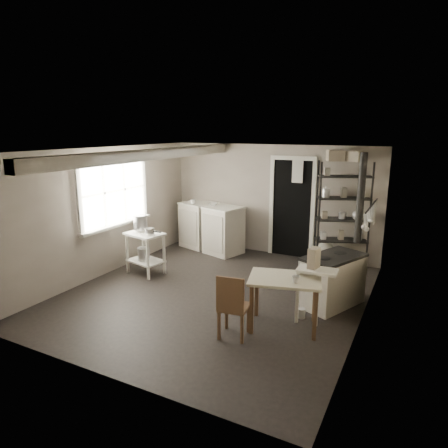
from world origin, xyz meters
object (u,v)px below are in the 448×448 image
at_px(prep_table, 146,253).
at_px(flour_sack, 325,254).
at_px(shelf_rack, 342,219).
at_px(stove, 333,277).
at_px(base_cabinets, 211,229).
at_px(stockpot, 140,222).
at_px(chair, 234,301).
at_px(work_table, 284,301).

relative_size(prep_table, flour_sack, 1.61).
bearing_deg(shelf_rack, stove, -105.36).
bearing_deg(flour_sack, prep_table, -145.90).
xyz_separation_m(base_cabinets, stove, (3.01, -1.66, -0.02)).
distance_m(prep_table, base_cabinets, 1.89).
bearing_deg(stockpot, chair, -28.34).
distance_m(shelf_rack, stove, 1.90).
xyz_separation_m(prep_table, base_cabinets, (0.34, 1.86, 0.06)).
relative_size(prep_table, base_cabinets, 0.50).
bearing_deg(work_table, shelf_rack, 86.68).
relative_size(work_table, flour_sack, 1.95).
xyz_separation_m(prep_table, stockpot, (-0.14, 0.06, 0.54)).
bearing_deg(work_table, prep_table, 164.51).
bearing_deg(flour_sack, chair, -96.98).
relative_size(stove, flour_sack, 2.07).
height_order(prep_table, flour_sack, prep_table).
xyz_separation_m(stockpot, shelf_rack, (3.24, 1.95, 0.01)).
distance_m(stove, chair, 1.78).
xyz_separation_m(stockpot, base_cabinets, (0.48, 1.80, -0.48)).
height_order(stockpot, shelf_rack, shelf_rack).
bearing_deg(work_table, flour_sack, 91.96).
height_order(work_table, flour_sack, work_table).
bearing_deg(base_cabinets, flour_sack, 17.84).
relative_size(stove, chair, 1.15).
distance_m(prep_table, shelf_rack, 3.74).
bearing_deg(chair, work_table, 37.81).
bearing_deg(base_cabinets, stockpot, -88.50).
bearing_deg(flour_sack, work_table, -88.04).
distance_m(work_table, flour_sack, 2.74).
relative_size(base_cabinets, work_table, 1.65).
distance_m(shelf_rack, work_table, 2.89).
bearing_deg(prep_table, shelf_rack, 32.98).
relative_size(prep_table, chair, 0.89).
distance_m(stockpot, work_table, 3.24).
bearing_deg(stove, work_table, -88.44).
height_order(prep_table, chair, chair).
distance_m(stockpot, shelf_rack, 3.78).
xyz_separation_m(shelf_rack, chair, (-0.66, -3.34, -0.46)).
bearing_deg(flour_sack, stockpot, -148.00).
bearing_deg(chair, stockpot, 143.08).
height_order(stockpot, work_table, stockpot).
relative_size(prep_table, work_table, 0.83).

